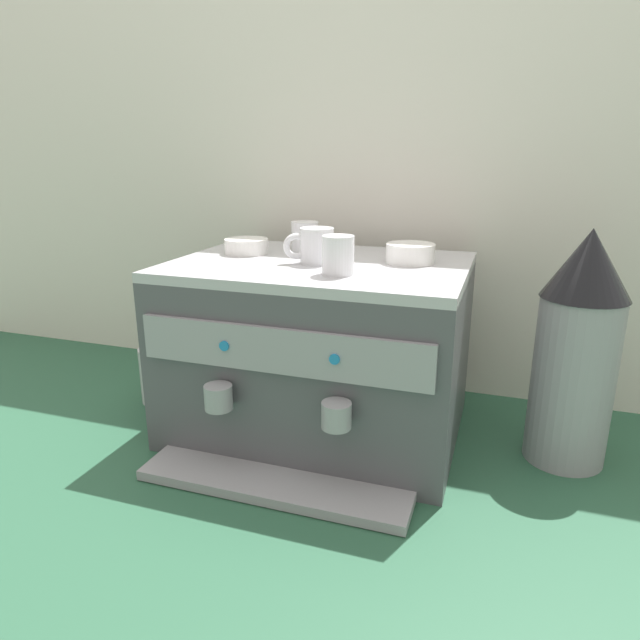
{
  "coord_description": "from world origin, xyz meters",
  "views": [
    {
      "loc": [
        0.39,
        -1.16,
        0.64
      ],
      "look_at": [
        0.0,
        0.0,
        0.27
      ],
      "focal_mm": 31.51,
      "sensor_mm": 36.0,
      "label": 1
    }
  ],
  "objects_px": {
    "espresso_machine": "(319,348)",
    "coffee_grinder": "(577,348)",
    "ceramic_cup_2": "(338,255)",
    "milk_pitcher": "(160,374)",
    "ceramic_cup_0": "(317,246)",
    "ceramic_bowl_0": "(410,254)",
    "ceramic_bowl_1": "(246,247)",
    "ceramic_cup_1": "(304,236)"
  },
  "relations": [
    {
      "from": "milk_pitcher",
      "to": "espresso_machine",
      "type": "bearing_deg",
      "value": -0.66
    },
    {
      "from": "ceramic_cup_0",
      "to": "ceramic_bowl_1",
      "type": "xyz_separation_m",
      "value": [
        -0.2,
        0.06,
        -0.02
      ]
    },
    {
      "from": "ceramic_cup_1",
      "to": "coffee_grinder",
      "type": "distance_m",
      "value": 0.66
    },
    {
      "from": "ceramic_bowl_0",
      "to": "milk_pitcher",
      "type": "distance_m",
      "value": 0.73
    },
    {
      "from": "ceramic_bowl_0",
      "to": "ceramic_cup_0",
      "type": "bearing_deg",
      "value": -159.0
    },
    {
      "from": "milk_pitcher",
      "to": "ceramic_cup_2",
      "type": "bearing_deg",
      "value": -12.06
    },
    {
      "from": "ceramic_bowl_1",
      "to": "espresso_machine",
      "type": "bearing_deg",
      "value": -12.61
    },
    {
      "from": "ceramic_cup_0",
      "to": "espresso_machine",
      "type": "bearing_deg",
      "value": 92.66
    },
    {
      "from": "ceramic_cup_0",
      "to": "ceramic_cup_2",
      "type": "xyz_separation_m",
      "value": [
        0.07,
        -0.09,
        0.0
      ]
    },
    {
      "from": "ceramic_cup_2",
      "to": "ceramic_bowl_0",
      "type": "distance_m",
      "value": 0.2
    },
    {
      "from": "ceramic_cup_2",
      "to": "ceramic_bowl_0",
      "type": "height_order",
      "value": "ceramic_cup_2"
    },
    {
      "from": "ceramic_cup_0",
      "to": "ceramic_cup_2",
      "type": "bearing_deg",
      "value": -49.67
    },
    {
      "from": "espresso_machine",
      "to": "ceramic_bowl_0",
      "type": "xyz_separation_m",
      "value": [
        0.19,
        0.06,
        0.22
      ]
    },
    {
      "from": "ceramic_cup_2",
      "to": "coffee_grinder",
      "type": "xyz_separation_m",
      "value": [
        0.47,
        0.14,
        -0.19
      ]
    },
    {
      "from": "espresso_machine",
      "to": "ceramic_cup_1",
      "type": "relative_size",
      "value": 7.2
    },
    {
      "from": "ceramic_bowl_1",
      "to": "ceramic_cup_1",
      "type": "bearing_deg",
      "value": 33.89
    },
    {
      "from": "ceramic_cup_0",
      "to": "ceramic_bowl_0",
      "type": "distance_m",
      "value": 0.2
    },
    {
      "from": "ceramic_cup_1",
      "to": "ceramic_cup_2",
      "type": "relative_size",
      "value": 0.86
    },
    {
      "from": "coffee_grinder",
      "to": "milk_pitcher",
      "type": "distance_m",
      "value": 1.01
    },
    {
      "from": "ceramic_bowl_0",
      "to": "ceramic_bowl_1",
      "type": "bearing_deg",
      "value": -178.41
    },
    {
      "from": "ceramic_cup_2",
      "to": "ceramic_bowl_1",
      "type": "xyz_separation_m",
      "value": [
        -0.27,
        0.15,
        -0.02
      ]
    },
    {
      "from": "coffee_grinder",
      "to": "ceramic_cup_0",
      "type": "bearing_deg",
      "value": -174.63
    },
    {
      "from": "ceramic_bowl_1",
      "to": "ceramic_cup_0",
      "type": "bearing_deg",
      "value": -17.33
    },
    {
      "from": "espresso_machine",
      "to": "coffee_grinder",
      "type": "relative_size",
      "value": 1.29
    },
    {
      "from": "ceramic_cup_1",
      "to": "ceramic_bowl_0",
      "type": "relative_size",
      "value": 0.84
    },
    {
      "from": "ceramic_cup_2",
      "to": "milk_pitcher",
      "type": "relative_size",
      "value": 0.71
    },
    {
      "from": "ceramic_cup_0",
      "to": "milk_pitcher",
      "type": "bearing_deg",
      "value": 177.06
    },
    {
      "from": "ceramic_cup_1",
      "to": "milk_pitcher",
      "type": "xyz_separation_m",
      "value": [
        -0.36,
        -0.12,
        -0.36
      ]
    },
    {
      "from": "coffee_grinder",
      "to": "milk_pitcher",
      "type": "height_order",
      "value": "coffee_grinder"
    },
    {
      "from": "espresso_machine",
      "to": "ceramic_bowl_1",
      "type": "bearing_deg",
      "value": 167.39
    },
    {
      "from": "espresso_machine",
      "to": "ceramic_bowl_1",
      "type": "relative_size",
      "value": 6.21
    },
    {
      "from": "ceramic_cup_2",
      "to": "ceramic_cup_0",
      "type": "bearing_deg",
      "value": 130.33
    },
    {
      "from": "ceramic_cup_0",
      "to": "milk_pitcher",
      "type": "height_order",
      "value": "ceramic_cup_0"
    },
    {
      "from": "ceramic_bowl_0",
      "to": "milk_pitcher",
      "type": "bearing_deg",
      "value": -175.5
    },
    {
      "from": "espresso_machine",
      "to": "ceramic_bowl_0",
      "type": "height_order",
      "value": "ceramic_bowl_0"
    },
    {
      "from": "ceramic_bowl_0",
      "to": "coffee_grinder",
      "type": "distance_m",
      "value": 0.39
    },
    {
      "from": "espresso_machine",
      "to": "ceramic_cup_2",
      "type": "height_order",
      "value": "ceramic_cup_2"
    },
    {
      "from": "ceramic_bowl_0",
      "to": "coffee_grinder",
      "type": "bearing_deg",
      "value": -3.55
    },
    {
      "from": "ceramic_cup_2",
      "to": "ceramic_bowl_0",
      "type": "relative_size",
      "value": 0.97
    },
    {
      "from": "ceramic_cup_0",
      "to": "ceramic_bowl_0",
      "type": "height_order",
      "value": "ceramic_cup_0"
    },
    {
      "from": "ceramic_cup_1",
      "to": "ceramic_bowl_0",
      "type": "height_order",
      "value": "ceramic_cup_1"
    },
    {
      "from": "espresso_machine",
      "to": "ceramic_cup_2",
      "type": "bearing_deg",
      "value": -54.46
    }
  ]
}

